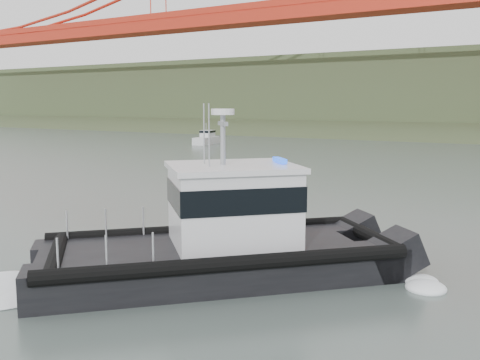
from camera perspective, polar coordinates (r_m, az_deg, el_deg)
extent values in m
plane|color=#45524C|center=(22.42, -12.66, -7.65)|extent=(400.00, 400.00, 0.00)
cube|color=#384C2B|center=(108.67, 23.34, 4.30)|extent=(500.00, 44.72, 16.25)
cube|color=black|center=(20.42, -3.34, -7.63)|extent=(9.80, 9.95, 1.36)
cube|color=black|center=(17.55, -1.41, -10.28)|extent=(9.80, 9.95, 1.36)
cube|color=black|center=(18.73, -4.18, -7.37)|extent=(10.79, 10.88, 0.28)
cube|color=silver|center=(18.62, -0.78, -2.88)|extent=(5.29, 5.30, 2.61)
cube|color=black|center=(18.54, -0.78, -1.46)|extent=(5.39, 5.40, 0.85)
cube|color=silver|center=(18.40, -0.78, 1.39)|extent=(5.61, 5.62, 0.18)
cylinder|color=gray|center=(18.24, -1.83, 4.26)|extent=(0.18, 0.18, 2.04)
cylinder|color=white|center=(18.20, -1.85, 7.29)|extent=(0.79, 0.79, 0.20)
cube|color=silver|center=(80.39, -3.62, 4.18)|extent=(3.13, 6.21, 1.19)
cube|color=silver|center=(80.78, -3.49, 4.91)|extent=(2.03, 2.64, 1.19)
cube|color=black|center=(80.76, -3.49, 5.19)|extent=(2.08, 2.70, 0.35)
cylinder|color=gray|center=(80.27, -3.63, 5.66)|extent=(0.08, 0.08, 1.19)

